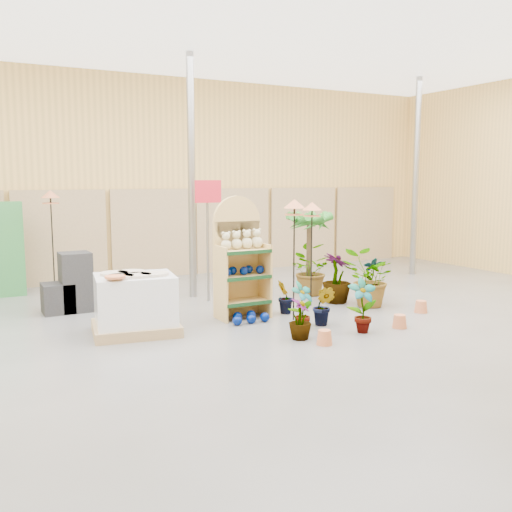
{
  "coord_description": "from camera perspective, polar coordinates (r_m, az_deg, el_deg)",
  "views": [
    {
      "loc": [
        -3.89,
        -6.49,
        2.22
      ],
      "look_at": [
        0.3,
        1.5,
        1.0
      ],
      "focal_mm": 40.0,
      "sensor_mm": 36.0,
      "label": 1
    }
  ],
  "objects": [
    {
      "name": "pallet_stack",
      "position": [
        8.44,
        -11.99,
        -4.72
      ],
      "size": [
        1.34,
        1.18,
        0.89
      ],
      "rotation": [
        0.0,
        0.0,
        -0.15
      ],
      "color": "#997F58",
      "rests_on": "ground"
    },
    {
      "name": "teddy_bears",
      "position": [
        9.09,
        -1.3,
        1.51
      ],
      "size": [
        0.72,
        0.19,
        0.31
      ],
      "color": "beige",
      "rests_on": "display_shelf"
    },
    {
      "name": "palm",
      "position": [
        11.06,
        5.36,
        3.63
      ],
      "size": [
        0.7,
        0.7,
        1.69
      ],
      "color": "#463521",
      "rests_on": "ground"
    },
    {
      "name": "offer_sign",
      "position": [
        10.3,
        -4.83,
        4.05
      ],
      "size": [
        0.5,
        0.08,
        2.2
      ],
      "color": "gray",
      "rests_on": "ground"
    },
    {
      "name": "potted_plant_11",
      "position": [
        10.72,
        -0.22,
        -2.65
      ],
      "size": [
        0.37,
        0.37,
        0.58
      ],
      "primitive_type": "imported",
      "rotation": [
        0.0,
        0.0,
        4.58
      ],
      "color": "#247020",
      "rests_on": "ground"
    },
    {
      "name": "potted_plant_8",
      "position": [
        8.42,
        10.59,
        -4.91
      ],
      "size": [
        0.49,
        0.4,
        0.8
      ],
      "primitive_type": "imported",
      "rotation": [
        0.0,
        0.0,
        5.98
      ],
      "color": "#247020",
      "rests_on": "ground"
    },
    {
      "name": "bird_table_back",
      "position": [
        11.19,
        -19.87,
        5.48
      ],
      "size": [
        0.34,
        0.34,
        2.02
      ],
      "color": "black",
      "rests_on": "ground"
    },
    {
      "name": "gazing_balls_shelf",
      "position": [
        9.11,
        -1.35,
        -1.45
      ],
      "size": [
        0.72,
        0.25,
        0.14
      ],
      "color": "#00135F",
      "rests_on": "display_shelf"
    },
    {
      "name": "bird_table_front",
      "position": [
        8.86,
        3.86,
        4.81
      ],
      "size": [
        0.34,
        0.34,
        1.91
      ],
      "color": "black",
      "rests_on": "ground"
    },
    {
      "name": "gazing_balls_floor",
      "position": [
        8.94,
        -0.77,
        -6.18
      ],
      "size": [
        0.63,
        0.39,
        0.15
      ],
      "color": "#00135F",
      "rests_on": "ground"
    },
    {
      "name": "potted_plant_7",
      "position": [
        8.01,
        4.43,
        -6.31
      ],
      "size": [
        0.45,
        0.45,
        0.57
      ],
      "primitive_type": "imported",
      "rotation": [
        0.0,
        0.0,
        0.93
      ],
      "color": "#247020",
      "rests_on": "ground"
    },
    {
      "name": "potted_plant_6",
      "position": [
        11.0,
        5.23,
        -1.42
      ],
      "size": [
        0.96,
        1.04,
        0.96
      ],
      "primitive_type": "imported",
      "rotation": [
        0.0,
        0.0,
        1.85
      ],
      "color": "#247020",
      "rests_on": "ground"
    },
    {
      "name": "potted_plant_4",
      "position": [
        10.97,
        11.59,
        -2.08
      ],
      "size": [
        0.47,
        0.38,
        0.77
      ],
      "primitive_type": "imported",
      "rotation": [
        0.0,
        0.0,
        2.85
      ],
      "color": "#247020",
      "rests_on": "ground"
    },
    {
      "name": "potted_plant_1",
      "position": [
        8.77,
        6.77,
        -4.96
      ],
      "size": [
        0.43,
        0.43,
        0.61
      ],
      "primitive_type": "imported",
      "rotation": [
        0.0,
        0.0,
        5.42
      ],
      "color": "#247020",
      "rests_on": "ground"
    },
    {
      "name": "bird_table_right",
      "position": [
        9.93,
        5.62,
        4.62
      ],
      "size": [
        0.34,
        0.34,
        1.83
      ],
      "color": "black",
      "rests_on": "ground"
    },
    {
      "name": "charcoal_planters",
      "position": [
        10.08,
        -18.11,
        -2.98
      ],
      "size": [
        0.8,
        0.5,
        1.0
      ],
      "color": "black",
      "rests_on": "ground"
    },
    {
      "name": "potted_plant_10",
      "position": [
        10.13,
        11.13,
        -2.25
      ],
      "size": [
        1.15,
        1.1,
        0.99
      ],
      "primitive_type": "imported",
      "rotation": [
        0.0,
        0.0,
        2.65
      ],
      "color": "#247020",
      "rests_on": "ground"
    },
    {
      "name": "potted_plant_5",
      "position": [
        9.46,
        2.94,
        -4.1
      ],
      "size": [
        0.4,
        0.4,
        0.57
      ],
      "primitive_type": "imported",
      "rotation": [
        0.0,
        0.0,
        3.98
      ],
      "color": "#247020",
      "rests_on": "ground"
    },
    {
      "name": "potted_plant_3",
      "position": [
        10.37,
        8.08,
        -2.17
      ],
      "size": [
        0.62,
        0.62,
        0.91
      ],
      "primitive_type": "imported",
      "rotation": [
        0.0,
        0.0,
        1.81
      ],
      "color": "#247020",
      "rests_on": "ground"
    },
    {
      "name": "potted_plant_0",
      "position": [
        8.43,
        4.64,
        -5.03
      ],
      "size": [
        0.44,
        0.36,
        0.73
      ],
      "primitive_type": "imported",
      "rotation": [
        0.0,
        0.0,
        0.27
      ],
      "color": "#247020",
      "rests_on": "ground"
    },
    {
      "name": "room",
      "position": [
        8.36,
        0.06,
        7.66
      ],
      "size": [
        15.2,
        12.1,
        4.7
      ],
      "color": "#595959",
      "rests_on": "ground"
    },
    {
      "name": "display_shelf",
      "position": [
        9.2,
        -1.69,
        -0.59
      ],
      "size": [
        0.82,
        0.51,
        1.96
      ],
      "rotation": [
        0.0,
        0.0,
        0.0
      ],
      "color": "tan",
      "rests_on": "ground"
    }
  ]
}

